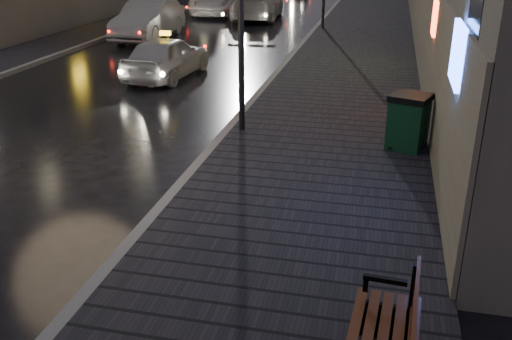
# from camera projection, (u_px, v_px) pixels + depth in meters

# --- Properties ---
(ground) EXTENTS (120.00, 120.00, 0.00)m
(ground) POSITION_uv_depth(u_px,v_px,m) (26.00, 253.00, 8.62)
(ground) COLOR black
(ground) RESTS_ON ground
(sidewalk) EXTENTS (4.60, 58.00, 0.15)m
(sidewalk) POSITION_uv_depth(u_px,v_px,m) (364.00, 34.00, 26.66)
(sidewalk) COLOR black
(sidewalk) RESTS_ON ground
(curb) EXTENTS (0.20, 58.00, 0.15)m
(curb) POSITION_uv_depth(u_px,v_px,m) (313.00, 32.00, 27.15)
(curb) COLOR slate
(curb) RESTS_ON ground
(sidewalk_far) EXTENTS (2.40, 58.00, 0.15)m
(sidewalk_far) POSITION_uv_depth(u_px,v_px,m) (115.00, 25.00, 29.27)
(sidewalk_far) COLOR black
(sidewalk_far) RESTS_ON ground
(curb_far) EXTENTS (0.20, 58.00, 0.15)m
(curb_far) POSITION_uv_depth(u_px,v_px,m) (139.00, 26.00, 29.00)
(curb_far) COLOR slate
(curb_far) RESTS_ON ground
(trash_bin) EXTENTS (0.99, 0.99, 1.19)m
(trash_bin) POSITION_uv_depth(u_px,v_px,m) (408.00, 121.00, 12.17)
(trash_bin) COLOR #0E331B
(trash_bin) RESTS_ON sidewalk
(taxi_near) EXTENTS (1.96, 4.20, 1.39)m
(taxi_near) POSITION_uv_depth(u_px,v_px,m) (167.00, 57.00, 18.72)
(taxi_near) COLOR silver
(taxi_near) RESTS_ON ground
(car_left_mid) EXTENTS (1.91, 5.15, 1.68)m
(car_left_mid) POSITION_uv_depth(u_px,v_px,m) (148.00, 20.00, 25.59)
(car_left_mid) COLOR #9B9DA3
(car_left_mid) RESTS_ON ground
(taxi_mid) EXTENTS (2.91, 6.12, 1.72)m
(taxi_mid) POSITION_uv_depth(u_px,v_px,m) (258.00, 3.00, 31.36)
(taxi_mid) COLOR #BAB9C0
(taxi_mid) RESTS_ON ground
(taxi_far) EXTENTS (3.10, 5.97, 1.61)m
(taxi_far) POSITION_uv_depth(u_px,v_px,m) (223.00, 0.00, 33.31)
(taxi_far) COLOR #B8B8BE
(taxi_far) RESTS_ON ground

